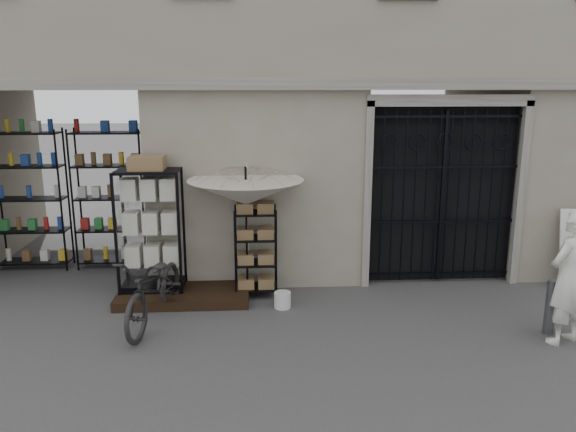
{
  "coord_description": "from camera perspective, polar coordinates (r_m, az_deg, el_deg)",
  "views": [
    {
      "loc": [
        -1.28,
        -6.63,
        3.28
      ],
      "look_at": [
        -0.8,
        1.4,
        1.35
      ],
      "focal_mm": 35.0,
      "sensor_mm": 36.0,
      "label": 1
    }
  ],
  "objects": [
    {
      "name": "ground",
      "position": [
        7.51,
        6.91,
        -12.52
      ],
      "size": [
        80.0,
        80.0,
        0.0
      ],
      "primitive_type": "plane",
      "color": "black",
      "rests_on": "ground"
    },
    {
      "name": "main_building",
      "position": [
        10.78,
        3.64,
        19.96
      ],
      "size": [
        14.0,
        4.0,
        9.0
      ],
      "primitive_type": "cube",
      "color": "gray",
      "rests_on": "ground"
    },
    {
      "name": "shop_recess",
      "position": [
        10.13,
        -21.92,
        2.38
      ],
      "size": [
        3.0,
        1.7,
        3.0
      ],
      "primitive_type": "cube",
      "color": "black",
      "rests_on": "ground"
    },
    {
      "name": "shop_shelving",
      "position": [
        10.65,
        -21.23,
        1.58
      ],
      "size": [
        2.7,
        0.5,
        2.5
      ],
      "primitive_type": "cube",
      "color": "black",
      "rests_on": "ground"
    },
    {
      "name": "iron_gate",
      "position": [
        9.58,
        15.1,
        2.3
      ],
      "size": [
        2.5,
        0.21,
        3.0
      ],
      "color": "black",
      "rests_on": "ground"
    },
    {
      "name": "step_platform",
      "position": [
        8.86,
        -10.55,
        -7.96
      ],
      "size": [
        2.0,
        0.9,
        0.15
      ],
      "primitive_type": "cube",
      "color": "black",
      "rests_on": "ground"
    },
    {
      "name": "display_cabinet",
      "position": [
        8.82,
        -13.75,
        -2.01
      ],
      "size": [
        1.04,
        0.78,
        2.01
      ],
      "rotation": [
        0.0,
        0.0,
        -0.24
      ],
      "color": "black",
      "rests_on": "step_platform"
    },
    {
      "name": "wire_rack",
      "position": [
        8.72,
        -3.29,
        -3.78
      ],
      "size": [
        0.71,
        0.57,
        1.42
      ],
      "rotation": [
        0.0,
        0.0,
        0.22
      ],
      "color": "black",
      "rests_on": "ground"
    },
    {
      "name": "market_umbrella",
      "position": [
        8.37,
        -4.31,
        3.12
      ],
      "size": [
        1.96,
        1.98,
        2.47
      ],
      "rotation": [
        0.0,
        0.0,
        -0.37
      ],
      "color": "black",
      "rests_on": "ground"
    },
    {
      "name": "white_bucket",
      "position": [
        8.43,
        -0.56,
        -8.52
      ],
      "size": [
        0.31,
        0.31,
        0.24
      ],
      "primitive_type": "cylinder",
      "rotation": [
        0.0,
        0.0,
        0.32
      ],
      "color": "silver",
      "rests_on": "ground"
    },
    {
      "name": "bicycle",
      "position": [
        8.2,
        -13.17,
        -10.46
      ],
      "size": [
        0.86,
        1.13,
        1.94
      ],
      "primitive_type": "imported",
      "rotation": [
        0.0,
        0.0,
        -0.2
      ],
      "color": "black",
      "rests_on": "ground"
    },
    {
      "name": "steel_bollard",
      "position": [
        8.28,
        25.11,
        -8.39
      ],
      "size": [
        0.18,
        0.18,
        0.75
      ],
      "primitive_type": "cylinder",
      "rotation": [
        0.0,
        0.0,
        0.4
      ],
      "color": "#5A5D60",
      "rests_on": "ground"
    },
    {
      "name": "shopkeeper",
      "position": [
        8.25,
        25.99,
        -11.39
      ],
      "size": [
        1.37,
        1.85,
        0.42
      ],
      "primitive_type": "imported",
      "rotation": [
        0.0,
        0.0,
        3.62
      ],
      "color": "silver",
      "rests_on": "ground"
    }
  ]
}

